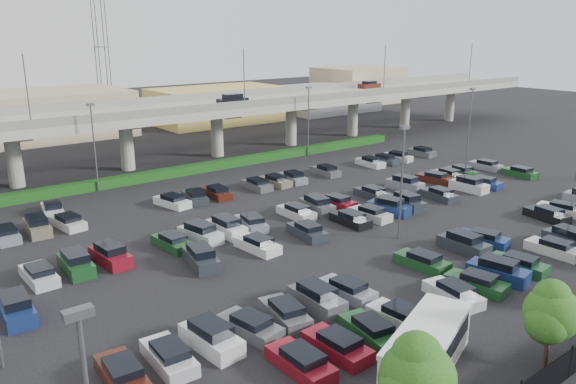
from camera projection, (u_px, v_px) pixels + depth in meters
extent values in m
plane|color=black|center=(338.00, 216.00, 57.01)|extent=(280.00, 280.00, 0.00)
cube|color=gray|center=(186.00, 111.00, 79.27)|extent=(150.00, 13.00, 1.10)
cube|color=slate|center=(207.00, 108.00, 74.24)|extent=(150.00, 0.50, 1.00)
cube|color=slate|center=(165.00, 99.00, 83.72)|extent=(150.00, 0.50, 1.00)
cylinder|color=gray|center=(14.00, 160.00, 66.80)|extent=(1.80, 1.80, 6.70)
cube|color=slate|center=(10.00, 134.00, 65.92)|extent=(2.60, 9.75, 0.50)
cylinder|color=gray|center=(127.00, 145.00, 75.05)|extent=(1.80, 1.80, 6.70)
cube|color=slate|center=(125.00, 122.00, 74.18)|extent=(2.60, 9.75, 0.50)
cylinder|color=gray|center=(217.00, 134.00, 83.30)|extent=(1.80, 1.80, 6.70)
cube|color=slate|center=(216.00, 113.00, 82.43)|extent=(2.60, 9.75, 0.50)
cylinder|color=gray|center=(291.00, 125.00, 91.56)|extent=(1.80, 1.80, 6.70)
cube|color=slate|center=(291.00, 105.00, 90.68)|extent=(2.60, 9.75, 0.50)
cylinder|color=gray|center=(353.00, 117.00, 99.81)|extent=(1.80, 1.80, 6.70)
cube|color=slate|center=(353.00, 99.00, 98.94)|extent=(2.60, 9.75, 0.50)
cylinder|color=gray|center=(405.00, 110.00, 108.06)|extent=(1.80, 1.80, 6.70)
cube|color=slate|center=(406.00, 94.00, 107.19)|extent=(2.60, 9.75, 0.50)
cylinder|color=gray|center=(450.00, 105.00, 116.32)|extent=(1.80, 1.80, 6.70)
cube|color=slate|center=(451.00, 89.00, 115.44)|extent=(2.60, 9.75, 0.50)
cube|color=black|center=(233.00, 102.00, 80.24)|extent=(4.40, 1.82, 1.05)
cube|color=black|center=(232.00, 96.00, 80.01)|extent=(2.60, 1.60, 0.65)
cube|color=#431A11|center=(369.00, 86.00, 104.87)|extent=(4.40, 1.82, 0.82)
cube|color=black|center=(369.00, 82.00, 104.69)|extent=(2.30, 1.60, 0.50)
cylinder|color=#505055|center=(27.00, 92.00, 60.41)|extent=(0.14, 0.14, 8.00)
cylinder|color=#505055|center=(244.00, 79.00, 76.92)|extent=(0.14, 0.14, 8.00)
cylinder|color=#505055|center=(384.00, 70.00, 93.43)|extent=(0.14, 0.14, 8.00)
cylinder|color=#505055|center=(470.00, 65.00, 107.58)|extent=(0.14, 0.14, 8.00)
cube|color=#143F12|center=(213.00, 166.00, 75.82)|extent=(66.00, 1.60, 1.10)
cylinder|color=black|center=(570.00, 362.00, 30.19)|extent=(0.10, 0.10, 2.00)
sphere|color=#184512|center=(417.00, 379.00, 24.11)|extent=(3.39, 3.39, 3.39)
sphere|color=#184512|center=(426.00, 383.00, 24.82)|extent=(2.67, 2.67, 2.67)
sphere|color=#184512|center=(417.00, 358.00, 23.96)|extent=(2.30, 2.30, 2.30)
cylinder|color=#332316|center=(546.00, 352.00, 31.20)|extent=(0.26, 0.26, 1.96)
sphere|color=#184512|center=(552.00, 313.00, 30.53)|extent=(3.04, 3.04, 3.04)
sphere|color=#184512|center=(555.00, 317.00, 31.18)|extent=(2.39, 2.39, 2.39)
sphere|color=#184512|center=(547.00, 322.00, 30.21)|extent=(2.39, 2.39, 2.39)
sphere|color=#184512|center=(552.00, 297.00, 30.41)|extent=(2.06, 2.06, 2.06)
cube|color=white|center=(427.00, 350.00, 30.99)|extent=(8.41, 5.35, 2.33)
cube|color=black|center=(428.00, 341.00, 30.84)|extent=(7.39, 5.02, 1.05)
cube|color=white|center=(429.00, 329.00, 30.63)|extent=(8.55, 5.50, 0.28)
cube|color=maroon|center=(300.00, 364.00, 31.07)|extent=(1.84, 4.41, 0.82)
cube|color=black|center=(303.00, 355.00, 30.74)|extent=(1.61, 2.31, 0.50)
cube|color=maroon|center=(337.00, 347.00, 32.69)|extent=(1.99, 4.47, 0.82)
cube|color=black|center=(340.00, 339.00, 32.37)|extent=(1.69, 2.36, 0.50)
cube|color=#194821|center=(370.00, 332.00, 34.31)|extent=(2.48, 4.63, 0.82)
cube|color=black|center=(373.00, 324.00, 33.99)|extent=(1.94, 2.52, 0.50)
cube|color=silver|center=(400.00, 318.00, 35.94)|extent=(2.12, 4.52, 0.82)
cube|color=black|center=(403.00, 311.00, 35.61)|extent=(1.76, 2.41, 0.50)
cube|color=silver|center=(453.00, 295.00, 39.18)|extent=(2.48, 4.63, 0.82)
cube|color=black|center=(456.00, 287.00, 38.85)|extent=(1.94, 2.52, 0.50)
cube|color=#194821|center=(476.00, 284.00, 40.80)|extent=(2.53, 4.64, 0.82)
cube|color=black|center=(479.00, 277.00, 40.47)|extent=(1.97, 2.54, 0.50)
cube|color=navy|center=(498.00, 273.00, 42.39)|extent=(2.66, 4.67, 1.05)
cube|color=black|center=(499.00, 263.00, 42.16)|extent=(2.09, 2.87, 0.65)
cube|color=#194821|center=(518.00, 265.00, 44.04)|extent=(2.38, 4.60, 0.82)
cube|color=black|center=(521.00, 259.00, 43.72)|extent=(1.89, 2.49, 0.50)
cube|color=silver|center=(553.00, 249.00, 47.28)|extent=(1.91, 4.44, 0.82)
cube|color=black|center=(557.00, 243.00, 46.96)|extent=(1.65, 2.33, 0.50)
cube|color=#2A2F37|center=(570.00, 241.00, 48.87)|extent=(2.47, 4.63, 1.05)
cube|color=black|center=(571.00, 232.00, 48.65)|extent=(1.98, 2.81, 0.65)
cube|color=#431A11|center=(122.00, 375.00, 30.00)|extent=(2.12, 4.52, 0.82)
cube|color=black|center=(122.00, 367.00, 29.67)|extent=(1.76, 2.41, 0.50)
cube|color=silver|center=(169.00, 358.00, 31.62)|extent=(2.03, 4.48, 0.82)
cube|color=black|center=(170.00, 349.00, 31.30)|extent=(1.71, 2.38, 0.50)
cube|color=white|center=(211.00, 340.00, 33.21)|extent=(2.20, 4.54, 1.05)
cube|color=black|center=(211.00, 328.00, 32.98)|extent=(1.82, 2.73, 0.65)
cube|color=#525459|center=(250.00, 327.00, 34.86)|extent=(2.55, 4.65, 0.82)
cube|color=black|center=(251.00, 319.00, 34.54)|extent=(1.97, 2.54, 0.50)
cube|color=#525459|center=(285.00, 314.00, 36.49)|extent=(2.54, 4.65, 0.82)
cube|color=black|center=(287.00, 307.00, 36.16)|extent=(1.97, 2.54, 0.50)
cube|color=#525459|center=(317.00, 301.00, 38.08)|extent=(1.90, 4.43, 1.05)
cube|color=black|center=(317.00, 290.00, 37.85)|extent=(1.65, 2.63, 0.65)
cube|color=gray|center=(346.00, 291.00, 39.73)|extent=(2.18, 4.54, 0.82)
cube|color=black|center=(348.00, 284.00, 39.40)|extent=(1.79, 2.42, 0.50)
cube|color=#194821|center=(422.00, 263.00, 44.59)|extent=(2.09, 4.51, 0.82)
cube|color=black|center=(424.00, 256.00, 44.27)|extent=(1.74, 2.40, 0.50)
cube|color=#2A2F37|center=(464.00, 246.00, 47.80)|extent=(1.89, 4.43, 1.05)
cube|color=black|center=(464.00, 237.00, 47.58)|extent=(1.64, 2.63, 0.65)
cube|color=navy|center=(482.00, 240.00, 49.46)|extent=(2.79, 4.70, 0.82)
cube|color=black|center=(485.00, 234.00, 49.13)|extent=(2.09, 2.61, 0.50)
cube|color=black|center=(547.00, 215.00, 55.94)|extent=(2.57, 4.65, 0.82)
cube|color=black|center=(549.00, 210.00, 55.62)|extent=(1.98, 2.55, 0.50)
cube|color=white|center=(561.00, 210.00, 57.56)|extent=(2.60, 4.66, 0.82)
cube|color=black|center=(563.00, 205.00, 57.24)|extent=(2.00, 2.56, 0.50)
cube|color=navy|center=(16.00, 311.00, 36.69)|extent=(2.00, 4.47, 1.05)
cube|color=black|center=(14.00, 299.00, 36.46)|extent=(1.71, 2.66, 0.65)
cube|color=#2A2F37|center=(201.00, 260.00, 44.80)|extent=(2.59, 4.66, 1.05)
cube|color=black|center=(201.00, 250.00, 44.57)|extent=(2.05, 2.85, 0.65)
cube|color=white|center=(258.00, 246.00, 48.07)|extent=(2.21, 4.55, 0.82)
cube|color=black|center=(259.00, 240.00, 47.75)|extent=(1.80, 2.44, 0.50)
cube|color=#2A2F37|center=(307.00, 232.00, 51.32)|extent=(2.28, 4.57, 0.82)
cube|color=black|center=(308.00, 226.00, 50.99)|extent=(1.84, 2.46, 0.50)
cube|color=black|center=(350.00, 220.00, 54.56)|extent=(2.00, 4.47, 0.82)
cube|color=black|center=(352.00, 214.00, 54.23)|extent=(1.70, 2.36, 0.50)
cube|color=silver|center=(370.00, 215.00, 56.18)|extent=(2.08, 4.50, 0.82)
cube|color=black|center=(372.00, 209.00, 55.85)|extent=(1.74, 2.39, 0.50)
cube|color=navy|center=(389.00, 208.00, 57.77)|extent=(2.76, 4.70, 1.05)
cube|color=black|center=(389.00, 201.00, 57.54)|extent=(2.14, 2.89, 0.65)
cube|color=#2A2F37|center=(407.00, 204.00, 59.39)|extent=(2.52, 4.64, 1.05)
cube|color=black|center=(407.00, 196.00, 59.16)|extent=(2.01, 2.83, 0.65)
cube|color=#2A2F37|center=(439.00, 196.00, 62.66)|extent=(2.34, 4.59, 0.82)
cube|color=black|center=(441.00, 191.00, 62.34)|extent=(1.87, 2.48, 0.50)
cube|color=silver|center=(469.00, 186.00, 65.87)|extent=(1.93, 4.44, 1.05)
cube|color=black|center=(469.00, 180.00, 65.65)|extent=(1.66, 2.64, 0.65)
cube|color=navy|center=(482.00, 184.00, 67.53)|extent=(2.38, 4.60, 0.82)
cube|color=black|center=(484.00, 179.00, 67.20)|extent=(1.89, 2.49, 0.50)
cube|color=#194821|center=(520.00, 173.00, 72.39)|extent=(2.18, 4.54, 0.82)
cube|color=black|center=(522.00, 169.00, 72.07)|extent=(1.79, 2.42, 0.50)
cube|color=silver|center=(39.00, 276.00, 42.14)|extent=(1.94, 4.45, 0.82)
cube|color=black|center=(39.00, 269.00, 41.81)|extent=(1.66, 2.34, 0.50)
cube|color=#194821|center=(76.00, 266.00, 43.73)|extent=(1.96, 4.46, 1.05)
cube|color=black|center=(75.00, 256.00, 43.50)|extent=(1.68, 2.65, 0.65)
cube|color=maroon|center=(111.00, 257.00, 45.35)|extent=(2.20, 4.54, 1.05)
cube|color=black|center=(110.00, 248.00, 45.12)|extent=(1.82, 2.73, 0.65)
cube|color=#194821|center=(173.00, 243.00, 48.62)|extent=(2.19, 4.54, 0.82)
cube|color=black|center=(173.00, 237.00, 48.30)|extent=(1.79, 2.43, 0.50)
cube|color=silver|center=(200.00, 235.00, 50.21)|extent=(2.59, 4.66, 1.05)
cube|color=black|center=(200.00, 227.00, 49.99)|extent=(2.05, 2.85, 0.65)
cube|color=white|center=(227.00, 229.00, 51.83)|extent=(1.95, 4.45, 1.05)
cube|color=black|center=(226.00, 220.00, 51.61)|extent=(1.68, 2.65, 0.65)
cube|color=gray|center=(251.00, 224.00, 53.49)|extent=(2.67, 4.68, 0.82)
cube|color=black|center=(252.00, 218.00, 53.16)|extent=(2.03, 2.58, 0.50)
cube|color=silver|center=(296.00, 213.00, 56.73)|extent=(1.86, 4.42, 0.82)
cube|color=black|center=(297.00, 207.00, 56.40)|extent=(1.62, 2.31, 0.50)
cube|color=#525459|center=(317.00, 207.00, 58.32)|extent=(2.37, 4.60, 1.05)
cube|color=black|center=(317.00, 199.00, 58.09)|extent=(1.92, 2.78, 0.65)
cube|color=maroon|center=(336.00, 203.00, 59.97)|extent=(2.15, 4.53, 0.82)
cube|color=black|center=(338.00, 198.00, 59.65)|extent=(1.77, 2.42, 0.50)
cube|color=#2A2F37|center=(372.00, 194.00, 63.21)|extent=(1.99, 4.47, 0.82)
cube|color=black|center=(374.00, 189.00, 62.89)|extent=(1.69, 2.36, 0.50)
cube|color=gray|center=(405.00, 185.00, 66.43)|extent=(2.32, 4.58, 1.05)
cube|color=black|center=(405.00, 179.00, 66.20)|extent=(1.89, 2.77, 0.65)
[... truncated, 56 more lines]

